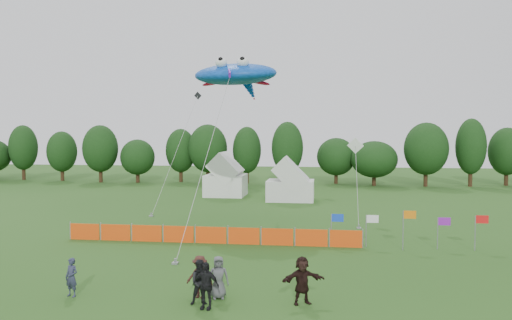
# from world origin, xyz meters

# --- Properties ---
(ground) EXTENTS (160.00, 160.00, 0.00)m
(ground) POSITION_xyz_m (0.00, 0.00, 0.00)
(ground) COLOR #234C16
(ground) RESTS_ON ground
(treeline) EXTENTS (104.57, 8.78, 8.36)m
(treeline) POSITION_xyz_m (1.61, 44.93, 4.18)
(treeline) COLOR #382314
(treeline) RESTS_ON ground
(tent_left) EXTENTS (4.19, 4.19, 3.70)m
(tent_left) POSITION_xyz_m (-6.69, 31.92, 1.87)
(tent_left) COLOR white
(tent_left) RESTS_ON ground
(tent_right) EXTENTS (4.66, 3.73, 3.29)m
(tent_right) POSITION_xyz_m (0.37, 29.04, 1.66)
(tent_right) COLOR silver
(tent_right) RESTS_ON ground
(barrier_fence) EXTENTS (17.90, 0.06, 1.00)m
(barrier_fence) POSITION_xyz_m (-3.16, 9.12, 0.50)
(barrier_fence) COLOR #E6460C
(barrier_fence) RESTS_ON ground
(flag_row) EXTENTS (8.73, 0.60, 2.25)m
(flag_row) POSITION_xyz_m (8.18, 9.19, 1.35)
(flag_row) COLOR gray
(flag_row) RESTS_ON ground
(spectator_a) EXTENTS (0.65, 0.52, 1.57)m
(spectator_a) POSITION_xyz_m (-6.56, -1.20, 0.78)
(spectator_a) COLOR #2A2D47
(spectator_a) RESTS_ON ground
(spectator_b) EXTENTS (1.01, 0.89, 1.74)m
(spectator_b) POSITION_xyz_m (-1.15, -1.45, 0.87)
(spectator_b) COLOR black
(spectator_b) RESTS_ON ground
(spectator_c) EXTENTS (1.18, 0.79, 1.70)m
(spectator_c) POSITION_xyz_m (-1.38, -0.68, 0.85)
(spectator_c) COLOR #3A1D17
(spectator_c) RESTS_ON ground
(spectator_d) EXTENTS (1.09, 0.55, 1.78)m
(spectator_d) POSITION_xyz_m (-0.86, -1.89, 0.89)
(spectator_d) COLOR black
(spectator_d) RESTS_ON ground
(spectator_e) EXTENTS (0.94, 0.73, 1.70)m
(spectator_e) POSITION_xyz_m (-0.63, -0.64, 0.85)
(spectator_e) COLOR #505155
(spectator_e) RESTS_ON ground
(spectator_f) EXTENTS (1.79, 1.15, 1.85)m
(spectator_f) POSITION_xyz_m (2.71, -0.87, 0.92)
(spectator_f) COLOR black
(spectator_f) RESTS_ON ground
(stingray_kite) EXTENTS (6.96, 20.79, 12.08)m
(stingray_kite) POSITION_xyz_m (-2.90, 16.99, 10.93)
(stingray_kite) COLOR blue
(stingray_kite) RESTS_ON ground
(small_kite_white) EXTENTS (1.27, 4.67, 6.31)m
(small_kite_white) POSITION_xyz_m (6.00, 18.27, 4.27)
(small_kite_white) COLOR white
(small_kite_white) RESTS_ON ground
(small_kite_dark) EXTENTS (2.11, 9.25, 10.63)m
(small_kite_dark) POSITION_xyz_m (-9.14, 22.93, 5.63)
(small_kite_dark) COLOR black
(small_kite_dark) RESTS_ON ground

